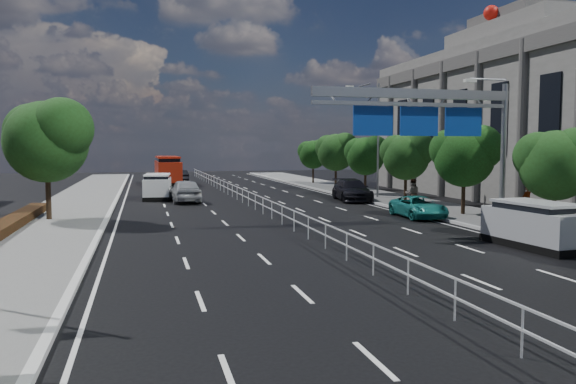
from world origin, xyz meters
name	(u,v)px	position (x,y,z in m)	size (l,w,h in m)	color
ground	(395,288)	(0.00, 0.00, 0.00)	(160.00, 160.00, 0.00)	black
kerb_near	(63,308)	(-9.00, 0.00, 0.07)	(0.25, 140.00, 0.15)	silver
median_fence	(250,199)	(0.00, 22.50, 0.53)	(0.05, 85.00, 1.02)	silver
overhead_gantry	(434,115)	(6.74, 10.05, 5.61)	(10.24, 0.38, 7.45)	gray
streetlight_far	(375,132)	(10.50, 26.00, 5.21)	(2.78, 2.40, 9.00)	gray
civic_hall	(556,118)	(23.72, 22.00, 6.27)	(14.40, 36.00, 14.35)	slate
near_tree_back	(48,137)	(-11.94, 17.97, 4.61)	(4.84, 4.51, 6.69)	black
far_tree_c	(557,161)	(11.24, 6.98, 3.43)	(3.52, 3.28, 4.94)	black
far_tree_d	(465,153)	(11.25, 14.48, 3.69)	(3.85, 3.59, 5.34)	black
far_tree_e	(407,154)	(11.25, 21.98, 3.56)	(3.63, 3.38, 5.13)	black
far_tree_f	(366,154)	(11.24, 29.48, 3.49)	(3.52, 3.28, 5.02)	black
far_tree_g	(336,150)	(11.25, 36.98, 3.75)	(3.96, 3.69, 5.45)	black
far_tree_h	(314,153)	(11.24, 44.48, 3.42)	(3.41, 3.18, 4.91)	black
white_minivan	(158,187)	(-5.91, 30.19, 0.97)	(2.36, 4.70, 1.98)	black
red_bus	(168,170)	(-4.37, 47.99, 1.59)	(2.60, 10.27, 3.06)	black
near_car_silver	(185,191)	(-4.02, 27.22, 0.86)	(2.02, 5.03, 1.71)	#96989C
near_car_dark	(180,176)	(-2.79, 52.38, 0.68)	(1.44, 4.13, 1.36)	black
silver_minivan	(535,225)	(8.30, 4.55, 0.92)	(2.23, 4.63, 1.87)	black
parked_car_teal	(418,207)	(8.30, 14.48, 0.62)	(2.06, 4.47, 1.24)	#1B7A74
parked_car_dark	(352,190)	(8.30, 25.09, 0.80)	(2.25, 5.54, 1.61)	black
pedestrian_a	(527,202)	(13.40, 11.73, 1.07)	(0.68, 0.45, 1.87)	gray
pedestrian_b	(413,194)	(9.60, 17.76, 1.10)	(0.93, 0.72, 1.91)	gray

